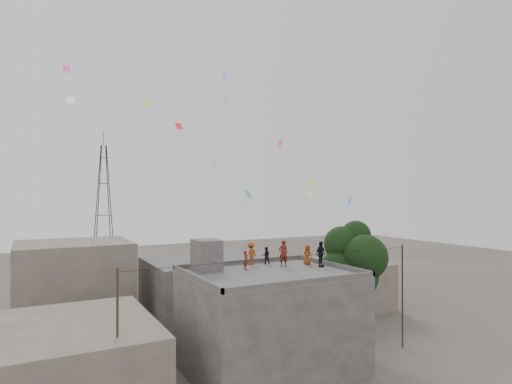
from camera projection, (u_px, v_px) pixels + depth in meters
ground at (270, 370)px, 26.77m from camera, size 140.00×140.00×0.00m
main_building at (270, 322)px, 26.78m from camera, size 10.00×8.00×6.10m
parapet at (270, 271)px, 26.80m from camera, size 10.00×8.00×0.30m
stair_head_box at (207, 255)px, 27.60m from camera, size 1.60×1.80×2.00m
neighbor_west at (77, 359)px, 23.36m from camera, size 8.00×10.00×4.00m
neighbor_north at (214, 285)px, 40.07m from camera, size 12.00×9.00×5.00m
neighbor_northwest at (73, 283)px, 36.19m from camera, size 9.00×8.00×7.00m
neighbor_east at (342, 284)px, 42.19m from camera, size 7.00×8.00×4.40m
tree at (354, 263)px, 30.80m from camera, size 4.90×4.60×9.10m
utility_line at (287, 313)px, 25.92m from camera, size 20.12×0.62×7.40m
transmission_tower at (104, 208)px, 60.22m from camera, size 2.97×2.97×20.01m
person_red_adult at (283, 253)px, 29.24m from camera, size 0.71×0.52×1.79m
person_orange_child at (307, 255)px, 29.98m from camera, size 0.71×0.50×1.38m
person_dark_child at (266, 256)px, 30.22m from camera, size 0.70×0.62×1.21m
person_dark_adult at (321, 254)px, 29.01m from camera, size 1.11×0.74×1.75m
person_orange_adult at (251, 254)px, 29.91m from camera, size 1.16×0.92×1.58m
person_red_child at (246, 260)px, 27.94m from camera, size 0.51×0.55×1.25m
kites at (234, 139)px, 32.66m from camera, size 21.04×13.18×12.96m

